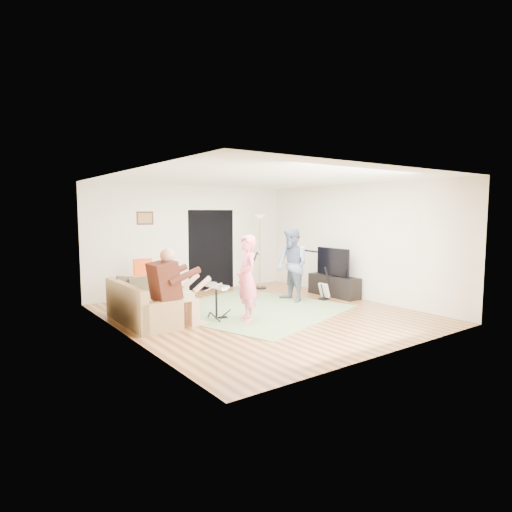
{
  "coord_description": "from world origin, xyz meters",
  "views": [
    {
      "loc": [
        -5.09,
        -6.76,
        2.06
      ],
      "look_at": [
        0.05,
        0.3,
        1.15
      ],
      "focal_mm": 30.0,
      "sensor_mm": 36.0,
      "label": 1
    }
  ],
  "objects_px": {
    "sofa": "(139,310)",
    "drum_kit": "(216,304)",
    "guitar_spare": "(324,290)",
    "dining_chair": "(145,289)",
    "singer": "(247,278)",
    "torchiere_lamp": "(260,238)",
    "guitarist": "(292,265)",
    "tv_cabinet": "(334,286)",
    "television": "(333,262)"
  },
  "relations": [
    {
      "from": "sofa",
      "to": "drum_kit",
      "type": "height_order",
      "value": "sofa"
    },
    {
      "from": "guitar_spare",
      "to": "dining_chair",
      "type": "distance_m",
      "value": 4.08
    },
    {
      "from": "sofa",
      "to": "singer",
      "type": "height_order",
      "value": "singer"
    },
    {
      "from": "guitar_spare",
      "to": "dining_chair",
      "type": "xyz_separation_m",
      "value": [
        -3.62,
        1.89,
        0.14
      ]
    },
    {
      "from": "sofa",
      "to": "singer",
      "type": "bearing_deg",
      "value": -31.83
    },
    {
      "from": "drum_kit",
      "to": "singer",
      "type": "relative_size",
      "value": 0.43
    },
    {
      "from": "torchiere_lamp",
      "to": "guitarist",
      "type": "bearing_deg",
      "value": -102.74
    },
    {
      "from": "dining_chair",
      "to": "singer",
      "type": "bearing_deg",
      "value": -62.59
    },
    {
      "from": "guitarist",
      "to": "tv_cabinet",
      "type": "bearing_deg",
      "value": 88.13
    },
    {
      "from": "torchiere_lamp",
      "to": "television",
      "type": "distance_m",
      "value": 2.12
    },
    {
      "from": "torchiere_lamp",
      "to": "guitar_spare",
      "type": "bearing_deg",
      "value": -80.31
    },
    {
      "from": "sofa",
      "to": "dining_chair",
      "type": "distance_m",
      "value": 1.54
    },
    {
      "from": "dining_chair",
      "to": "tv_cabinet",
      "type": "height_order",
      "value": "dining_chair"
    },
    {
      "from": "sofa",
      "to": "guitar_spare",
      "type": "relative_size",
      "value": 2.43
    },
    {
      "from": "guitarist",
      "to": "tv_cabinet",
      "type": "height_order",
      "value": "guitarist"
    },
    {
      "from": "torchiere_lamp",
      "to": "dining_chair",
      "type": "relative_size",
      "value": 1.95
    },
    {
      "from": "guitar_spare",
      "to": "television",
      "type": "bearing_deg",
      "value": 20.1
    },
    {
      "from": "singer",
      "to": "torchiere_lamp",
      "type": "relative_size",
      "value": 0.82
    },
    {
      "from": "sofa",
      "to": "torchiere_lamp",
      "type": "height_order",
      "value": "torchiere_lamp"
    },
    {
      "from": "guitarist",
      "to": "television",
      "type": "xyz_separation_m",
      "value": [
        1.19,
        -0.13,
        0.01
      ]
    },
    {
      "from": "guitarist",
      "to": "torchiere_lamp",
      "type": "relative_size",
      "value": 0.85
    },
    {
      "from": "guitarist",
      "to": "singer",
      "type": "bearing_deg",
      "value": -61.06
    },
    {
      "from": "guitarist",
      "to": "sofa",
      "type": "bearing_deg",
      "value": -89.23
    },
    {
      "from": "dining_chair",
      "to": "television",
      "type": "distance_m",
      "value": 4.43
    },
    {
      "from": "singer",
      "to": "guitar_spare",
      "type": "height_order",
      "value": "singer"
    },
    {
      "from": "singer",
      "to": "torchiere_lamp",
      "type": "bearing_deg",
      "value": 154.97
    },
    {
      "from": "dining_chair",
      "to": "television",
      "type": "bearing_deg",
      "value": -18.56
    },
    {
      "from": "television",
      "to": "tv_cabinet",
      "type": "bearing_deg",
      "value": 0.0
    },
    {
      "from": "guitarist",
      "to": "tv_cabinet",
      "type": "xyz_separation_m",
      "value": [
        1.24,
        -0.13,
        -0.59
      ]
    },
    {
      "from": "drum_kit",
      "to": "guitarist",
      "type": "height_order",
      "value": "guitarist"
    },
    {
      "from": "torchiere_lamp",
      "to": "tv_cabinet",
      "type": "relative_size",
      "value": 1.41
    },
    {
      "from": "tv_cabinet",
      "to": "drum_kit",
      "type": "bearing_deg",
      "value": -175.11
    },
    {
      "from": "guitarist",
      "to": "guitar_spare",
      "type": "relative_size",
      "value": 2.18
    },
    {
      "from": "guitar_spare",
      "to": "torchiere_lamp",
      "type": "height_order",
      "value": "torchiere_lamp"
    },
    {
      "from": "singer",
      "to": "guitarist",
      "type": "height_order",
      "value": "guitarist"
    },
    {
      "from": "sofa",
      "to": "guitarist",
      "type": "distance_m",
      "value": 3.6
    },
    {
      "from": "television",
      "to": "singer",
      "type": "bearing_deg",
      "value": -166.8
    },
    {
      "from": "guitar_spare",
      "to": "dining_chair",
      "type": "height_order",
      "value": "dining_chair"
    },
    {
      "from": "dining_chair",
      "to": "tv_cabinet",
      "type": "distance_m",
      "value": 4.46
    },
    {
      "from": "sofa",
      "to": "dining_chair",
      "type": "relative_size",
      "value": 1.85
    },
    {
      "from": "guitarist",
      "to": "guitar_spare",
      "type": "xyz_separation_m",
      "value": [
        0.75,
        -0.29,
        -0.62
      ]
    },
    {
      "from": "drum_kit",
      "to": "tv_cabinet",
      "type": "bearing_deg",
      "value": 4.89
    },
    {
      "from": "singer",
      "to": "torchiere_lamp",
      "type": "distance_m",
      "value": 3.48
    },
    {
      "from": "dining_chair",
      "to": "tv_cabinet",
      "type": "xyz_separation_m",
      "value": [
        4.1,
        -1.73,
        -0.11
      ]
    },
    {
      "from": "sofa",
      "to": "guitar_spare",
      "type": "xyz_separation_m",
      "value": [
        4.3,
        -0.51,
        -0.03
      ]
    },
    {
      "from": "sofa",
      "to": "dining_chair",
      "type": "xyz_separation_m",
      "value": [
        0.68,
        1.38,
        0.11
      ]
    },
    {
      "from": "tv_cabinet",
      "to": "television",
      "type": "distance_m",
      "value": 0.6
    },
    {
      "from": "sofa",
      "to": "tv_cabinet",
      "type": "bearing_deg",
      "value": -4.19
    },
    {
      "from": "drum_kit",
      "to": "guitar_spare",
      "type": "bearing_deg",
      "value": 2.65
    },
    {
      "from": "torchiere_lamp",
      "to": "singer",
      "type": "bearing_deg",
      "value": -130.54
    }
  ]
}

